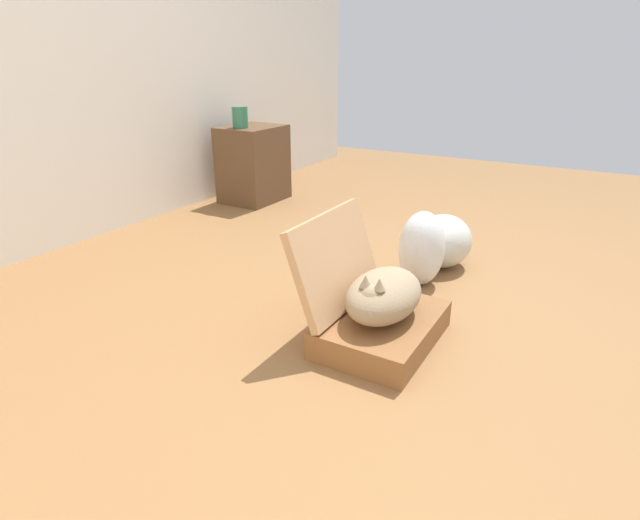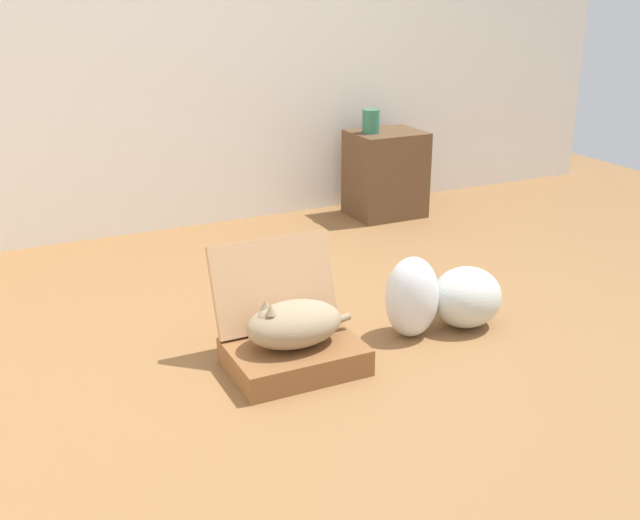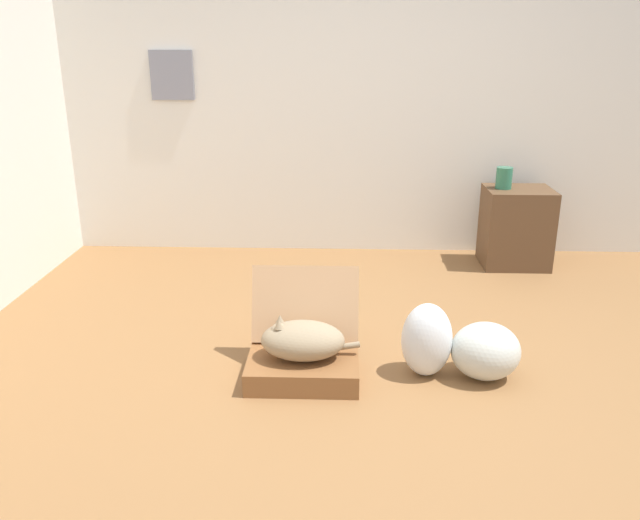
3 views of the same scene
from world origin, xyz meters
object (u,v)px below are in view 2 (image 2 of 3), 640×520
at_px(suitcase_base, 295,357).
at_px(plastic_bag_white, 412,297).
at_px(cat, 293,324).
at_px(plastic_bag_clear, 466,297).
at_px(side_table, 385,174).
at_px(vase_tall, 371,121).

bearing_deg(suitcase_base, plastic_bag_white, 6.02).
distance_m(cat, plastic_bag_clear, 0.94).
relative_size(suitcase_base, side_table, 0.94).
bearing_deg(plastic_bag_clear, vase_tall, 75.47).
relative_size(plastic_bag_clear, side_table, 0.59).
bearing_deg(suitcase_base, side_table, 50.29).
bearing_deg(plastic_bag_white, side_table, 63.29).
height_order(plastic_bag_clear, vase_tall, vase_tall).
xyz_separation_m(cat, plastic_bag_clear, (0.94, 0.05, -0.07)).
xyz_separation_m(plastic_bag_clear, vase_tall, (0.47, 1.80, 0.53)).
bearing_deg(side_table, vase_tall, 175.84).
distance_m(suitcase_base, vase_tall, 2.40).
bearing_deg(side_table, plastic_bag_white, -116.71).
bearing_deg(cat, plastic_bag_white, 5.95).
distance_m(plastic_bag_clear, vase_tall, 1.93).
height_order(cat, plastic_bag_clear, cat).
relative_size(plastic_bag_white, vase_tall, 2.47).
bearing_deg(plastic_bag_white, suitcase_base, -173.98).
bearing_deg(plastic_bag_clear, plastic_bag_white, 176.30).
xyz_separation_m(cat, plastic_bag_white, (0.64, 0.07, -0.02)).
height_order(plastic_bag_white, side_table, side_table).
bearing_deg(suitcase_base, plastic_bag_clear, 2.91).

